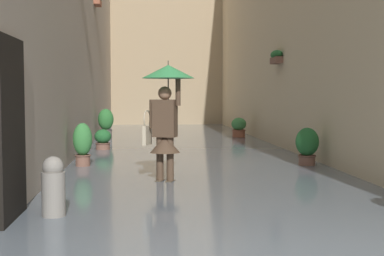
% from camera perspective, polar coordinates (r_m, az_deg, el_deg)
% --- Properties ---
extents(ground_plane, '(60.00, 60.00, 0.00)m').
position_cam_1_polar(ground_plane, '(14.49, -0.90, -2.41)').
color(ground_plane, '#605B56').
extents(flood_water, '(6.05, 27.12, 0.09)m').
position_cam_1_polar(flood_water, '(14.49, -0.90, -2.23)').
color(flood_water, slate).
rests_on(flood_water, ground_plane).
extents(building_facade_far, '(8.85, 1.80, 10.16)m').
position_cam_1_polar(building_facade_far, '(26.09, -2.82, 11.50)').
color(building_facade_far, tan).
rests_on(building_facade_far, ground_plane).
extents(person_wading, '(0.87, 0.87, 2.09)m').
position_cam_1_polar(person_wading, '(8.75, -2.81, 2.67)').
color(person_wading, '#4C4233').
rests_on(person_wading, ground_plane).
extents(potted_plant_far_right, '(0.49, 0.49, 1.07)m').
position_cam_1_polar(potted_plant_far_right, '(17.02, -9.29, 0.45)').
color(potted_plant_far_right, '#66605B').
rests_on(potted_plant_far_right, ground_plane).
extents(potted_plant_mid_left, '(0.50, 0.50, 0.74)m').
position_cam_1_polar(potted_plant_mid_left, '(17.82, 5.07, -0.00)').
color(potted_plant_mid_left, '#9E563D').
rests_on(potted_plant_mid_left, ground_plane).
extents(potted_plant_mid_right, '(0.39, 0.39, 0.96)m').
position_cam_1_polar(potted_plant_mid_right, '(10.88, -11.73, -1.75)').
color(potted_plant_mid_right, brown).
rests_on(potted_plant_mid_right, ground_plane).
extents(potted_plant_near_left, '(0.47, 0.47, 0.86)m').
position_cam_1_polar(potted_plant_near_left, '(11.03, 12.33, -1.93)').
color(potted_plant_near_left, brown).
rests_on(potted_plant_near_left, ground_plane).
extents(potted_plant_near_right, '(0.43, 0.43, 0.62)m').
position_cam_1_polar(potted_plant_near_right, '(14.01, -9.60, -1.32)').
color(potted_plant_near_right, brown).
rests_on(potted_plant_near_right, ground_plane).
extents(mooring_bollard, '(0.28, 0.28, 0.81)m').
position_cam_1_polar(mooring_bollard, '(6.53, -14.74, -6.51)').
color(mooring_bollard, gray).
rests_on(mooring_bollard, ground_plane).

